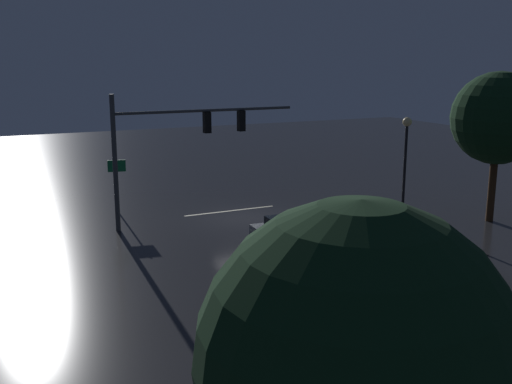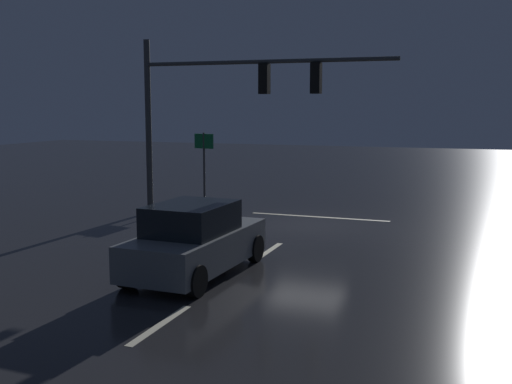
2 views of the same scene
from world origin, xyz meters
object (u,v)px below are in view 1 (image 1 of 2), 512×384
traffic_signal_assembly (178,135)px  street_lamp_left_kerb (406,149)px  tree_left_near (498,118)px  route_sign (117,174)px  car_approaching (292,241)px  tree_right_near (355,361)px

traffic_signal_assembly → street_lamp_left_kerb: bearing=157.6°
tree_left_near → route_sign: bearing=-29.8°
car_approaching → tree_left_near: (-11.62, -1.07, 4.23)m
street_lamp_left_kerb → route_sign: 14.39m
tree_left_near → tree_right_near: (18.96, 15.85, -0.42)m
street_lamp_left_kerb → traffic_signal_assembly: bearing=-22.4°
car_approaching → tree_right_near: size_ratio=0.69×
car_approaching → tree_left_near: size_ratio=0.61×
tree_left_near → car_approaching: bearing=5.3°
car_approaching → street_lamp_left_kerb: bearing=-159.1°
tree_left_near → tree_right_near: bearing=39.9°
street_lamp_left_kerb → tree_left_near: (-3.81, 1.91, 1.48)m
traffic_signal_assembly → route_sign: size_ratio=3.19×
traffic_signal_assembly → route_sign: traffic_signal_assembly is taller
traffic_signal_assembly → car_approaching: bearing=107.3°
street_lamp_left_kerb → tree_right_near: size_ratio=0.79×
traffic_signal_assembly → tree_left_near: 15.14m
street_lamp_left_kerb → tree_right_near: bearing=49.5°
tree_right_near → street_lamp_left_kerb: bearing=-130.5°
street_lamp_left_kerb → tree_right_near: (15.15, 17.76, 1.05)m
traffic_signal_assembly → tree_right_near: (5.11, 21.90, 0.33)m
street_lamp_left_kerb → route_sign: street_lamp_left_kerb is taller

